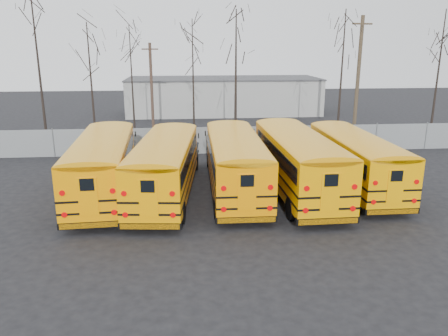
{
  "coord_description": "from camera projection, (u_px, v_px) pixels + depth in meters",
  "views": [
    {
      "loc": [
        -2.54,
        -19.61,
        7.81
      ],
      "look_at": [
        -0.57,
        2.27,
        1.6
      ],
      "focal_mm": 35.0,
      "sensor_mm": 36.0,
      "label": 1
    }
  ],
  "objects": [
    {
      "name": "tree_7",
      "position": [
        438.0,
        75.0,
        37.11
      ],
      "size": [
        0.26,
        0.26,
        10.67
      ],
      "primitive_type": "cone",
      "color": "black",
      "rests_on": "ground"
    },
    {
      "name": "bus_a",
      "position": [
        103.0,
        161.0,
        22.98
      ],
      "size": [
        3.31,
        11.9,
        3.3
      ],
      "rotation": [
        0.0,
        0.0,
        0.05
      ],
      "color": "black",
      "rests_on": "ground"
    },
    {
      "name": "tree_1",
      "position": [
        38.0,
        63.0,
        33.68
      ],
      "size": [
        0.26,
        0.26,
        12.99
      ],
      "primitive_type": "cone",
      "color": "black",
      "rests_on": "ground"
    },
    {
      "name": "utility_pole_right",
      "position": [
        358.0,
        77.0,
        36.91
      ],
      "size": [
        1.8,
        0.43,
        10.16
      ],
      "rotation": [
        0.0,
        0.0,
        0.16
      ],
      "color": "#483A28",
      "rests_on": "ground"
    },
    {
      "name": "bus_e",
      "position": [
        354.0,
        156.0,
        24.34
      ],
      "size": [
        2.59,
        11.21,
        3.13
      ],
      "rotation": [
        0.0,
        0.0,
        -0.0
      ],
      "color": "black",
      "rests_on": "ground"
    },
    {
      "name": "ground",
      "position": [
        240.0,
        212.0,
        21.14
      ],
      "size": [
        120.0,
        120.0,
        0.0
      ],
      "primitive_type": "plane",
      "color": "black",
      "rests_on": "ground"
    },
    {
      "name": "bus_d",
      "position": [
        297.0,
        157.0,
        23.51
      ],
      "size": [
        3.0,
        12.17,
        3.39
      ],
      "rotation": [
        0.0,
        0.0,
        0.02
      ],
      "color": "black",
      "rests_on": "ground"
    },
    {
      "name": "distant_building",
      "position": [
        223.0,
        96.0,
        51.44
      ],
      "size": [
        22.0,
        8.0,
        4.0
      ],
      "primitive_type": "cube",
      "color": "#9F9F9B",
      "rests_on": "ground"
    },
    {
      "name": "tree_3",
      "position": [
        132.0,
        84.0,
        36.12
      ],
      "size": [
        0.26,
        0.26,
        9.39
      ],
      "primitive_type": "cone",
      "color": "black",
      "rests_on": "ground"
    },
    {
      "name": "tree_5",
      "position": [
        236.0,
        80.0,
        34.01
      ],
      "size": [
        0.26,
        0.26,
        10.41
      ],
      "primitive_type": "cone",
      "color": "black",
      "rests_on": "ground"
    },
    {
      "name": "utility_pole_left",
      "position": [
        152.0,
        89.0,
        37.81
      ],
      "size": [
        1.42,
        0.33,
        8.0
      ],
      "rotation": [
        0.0,
        0.0,
        -0.16
      ],
      "color": "#443026",
      "rests_on": "ground"
    },
    {
      "name": "bus_b",
      "position": [
        165.0,
        162.0,
        22.84
      ],
      "size": [
        3.79,
        11.77,
        3.24
      ],
      "rotation": [
        0.0,
        0.0,
        -0.1
      ],
      "color": "black",
      "rests_on": "ground"
    },
    {
      "name": "tree_2",
      "position": [
        92.0,
        89.0,
        32.1
      ],
      "size": [
        0.26,
        0.26,
        9.39
      ],
      "primitive_type": "cone",
      "color": "black",
      "rests_on": "ground"
    },
    {
      "name": "tree_6",
      "position": [
        341.0,
        79.0,
        34.45
      ],
      "size": [
        0.26,
        0.26,
        10.46
      ],
      "primitive_type": "cone",
      "color": "black",
      "rests_on": "ground"
    },
    {
      "name": "tree_4",
      "position": [
        193.0,
        83.0,
        35.0
      ],
      "size": [
        0.26,
        0.26,
        9.77
      ],
      "primitive_type": "cone",
      "color": "black",
      "rests_on": "ground"
    },
    {
      "name": "bus_c",
      "position": [
        235.0,
        158.0,
        23.54
      ],
      "size": [
        2.87,
        11.75,
        3.27
      ],
      "rotation": [
        0.0,
        0.0,
        -0.02
      ],
      "color": "black",
      "rests_on": "ground"
    },
    {
      "name": "fence",
      "position": [
        220.0,
        140.0,
        32.37
      ],
      "size": [
        40.0,
        0.04,
        2.0
      ],
      "primitive_type": "cube",
      "color": "gray",
      "rests_on": "ground"
    }
  ]
}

